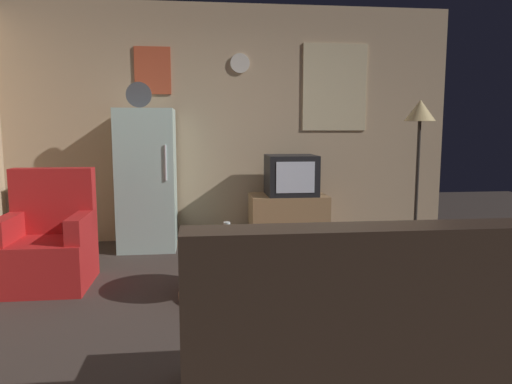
# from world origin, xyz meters

# --- Properties ---
(ground_plane) EXTENTS (12.00, 12.00, 0.00)m
(ground_plane) POSITION_xyz_m (0.00, 0.00, 0.00)
(ground_plane) COLOR #3D332D
(wall_with_art) EXTENTS (5.20, 0.12, 2.69)m
(wall_with_art) POSITION_xyz_m (0.01, 2.45, 1.35)
(wall_with_art) COLOR tan
(wall_with_art) RESTS_ON ground_plane
(fridge) EXTENTS (0.60, 0.62, 1.77)m
(fridge) POSITION_xyz_m (-0.91, 2.04, 0.75)
(fridge) COLOR silver
(fridge) RESTS_ON ground_plane
(tv_stand) EXTENTS (0.84, 0.53, 0.56)m
(tv_stand) POSITION_xyz_m (0.63, 2.00, 0.28)
(tv_stand) COLOR #9E754C
(tv_stand) RESTS_ON ground_plane
(crt_tv) EXTENTS (0.54, 0.51, 0.44)m
(crt_tv) POSITION_xyz_m (0.66, 2.00, 0.78)
(crt_tv) COLOR black
(crt_tv) RESTS_ON tv_stand
(standing_lamp) EXTENTS (0.32, 0.32, 1.59)m
(standing_lamp) POSITION_xyz_m (1.93, 1.61, 1.36)
(standing_lamp) COLOR #332D28
(standing_lamp) RESTS_ON ground_plane
(coffee_table) EXTENTS (0.72, 0.72, 0.45)m
(coffee_table) POSITION_xyz_m (-0.16, 0.43, 0.22)
(coffee_table) COLOR #9E754C
(coffee_table) RESTS_ON ground_plane
(wine_glass) EXTENTS (0.05, 0.05, 0.15)m
(wine_glass) POSITION_xyz_m (-0.14, 0.37, 0.52)
(wine_glass) COLOR silver
(wine_glass) RESTS_ON coffee_table
(mug_ceramic_white) EXTENTS (0.08, 0.08, 0.09)m
(mug_ceramic_white) POSITION_xyz_m (-0.07, 0.35, 0.49)
(mug_ceramic_white) COLOR silver
(mug_ceramic_white) RESTS_ON coffee_table
(remote_control) EXTENTS (0.15, 0.12, 0.02)m
(remote_control) POSITION_xyz_m (-0.12, 0.33, 0.46)
(remote_control) COLOR black
(remote_control) RESTS_ON coffee_table
(armchair) EXTENTS (0.68, 0.68, 0.96)m
(armchair) POSITION_xyz_m (-1.60, 0.88, 0.34)
(armchair) COLOR red
(armchair) RESTS_ON ground_plane
(couch) EXTENTS (1.70, 0.80, 0.92)m
(couch) POSITION_xyz_m (0.43, -1.19, 0.31)
(couch) COLOR #38281E
(couch) RESTS_ON ground_plane
(book_stack) EXTENTS (0.21, 0.17, 0.09)m
(book_stack) POSITION_xyz_m (1.36, 1.89, 0.05)
(book_stack) COLOR #91BDA5
(book_stack) RESTS_ON ground_plane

